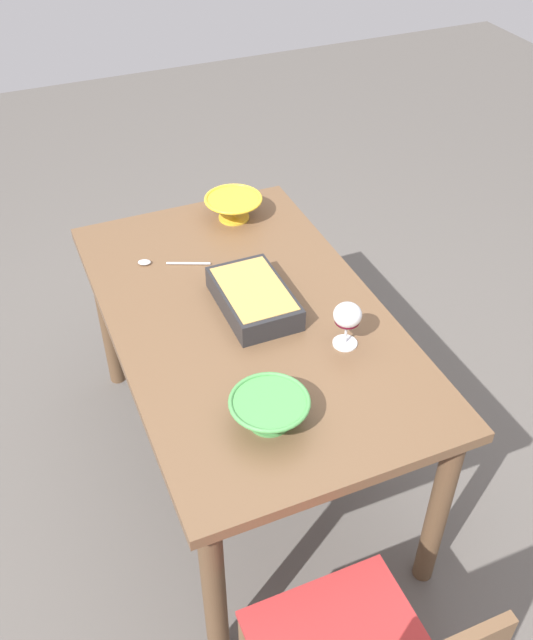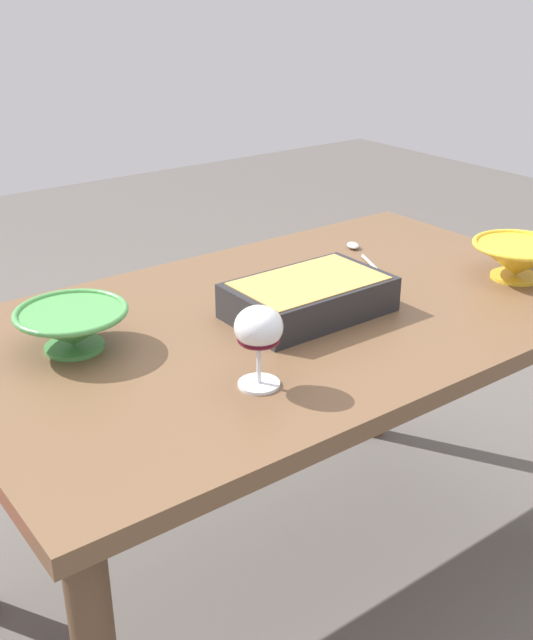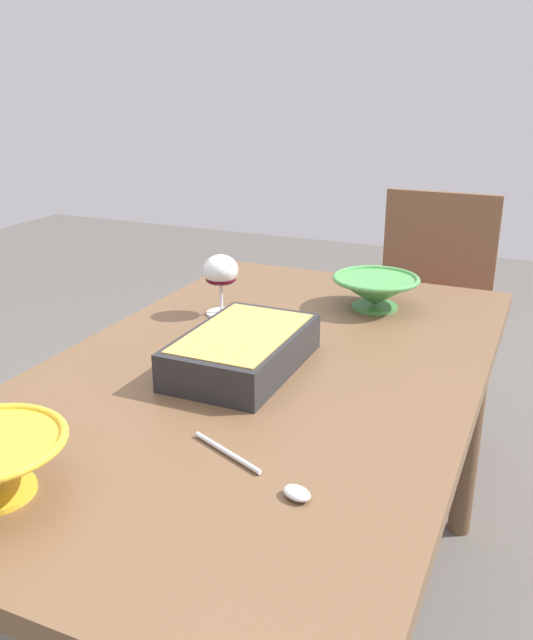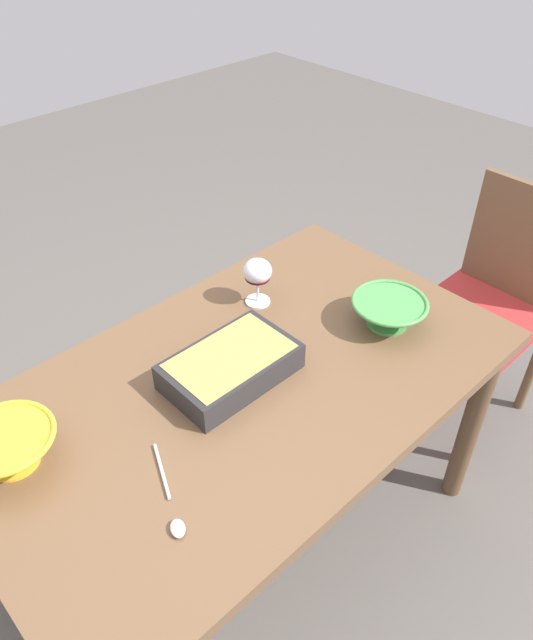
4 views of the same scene
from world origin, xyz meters
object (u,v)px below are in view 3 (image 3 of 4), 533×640
object	(u,v)px
dining_table	(262,409)
chair	(427,318)
casserole_dish	(243,348)
serving_spoon	(271,478)
wine_glass	(221,274)
mixing_bowl	(375,290)

from	to	relation	value
dining_table	chair	xyz separation A→B (m)	(1.06, -0.14, -0.13)
casserole_dish	serving_spoon	bearing A→B (deg)	-148.54
chair	serving_spoon	world-z (taller)	chair
wine_glass	mixing_bowl	xyz separation A→B (m)	(0.20, -0.32, -0.06)
casserole_dish	chair	bearing A→B (deg)	-8.82
serving_spoon	chair	bearing A→B (deg)	1.62
casserole_dish	serving_spoon	distance (m)	0.40
chair	wine_glass	distance (m)	0.95
dining_table	casserole_dish	bearing A→B (deg)	124.49
chair	mixing_bowl	xyz separation A→B (m)	(-0.62, 0.03, 0.27)
dining_table	serving_spoon	bearing A→B (deg)	-154.03
dining_table	serving_spoon	size ratio (longest dim) A/B	6.00
casserole_dish	mixing_bowl	distance (m)	0.48
wine_glass	mixing_bowl	distance (m)	0.38
dining_table	casserole_dish	world-z (taller)	casserole_dish
dining_table	mixing_bowl	size ratio (longest dim) A/B	6.56
dining_table	casserole_dish	distance (m)	0.14
dining_table	serving_spoon	xyz separation A→B (m)	(-0.36, -0.18, 0.10)
chair	casserole_dish	xyz separation A→B (m)	(-1.08, 0.17, 0.27)
dining_table	casserole_dish	size ratio (longest dim) A/B	4.24
dining_table	wine_glass	size ratio (longest dim) A/B	9.47
mixing_bowl	wine_glass	bearing A→B (deg)	121.00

